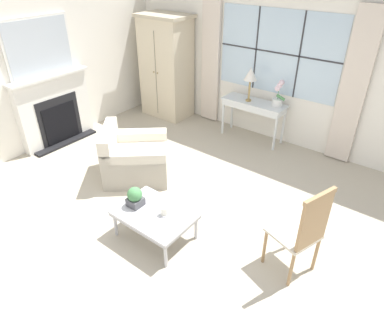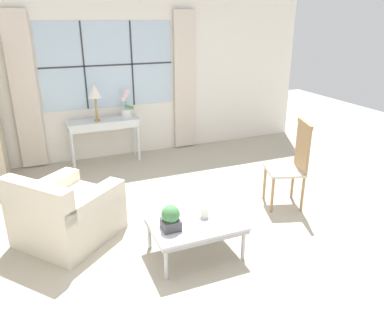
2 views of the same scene
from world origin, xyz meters
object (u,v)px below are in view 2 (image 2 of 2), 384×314
(coffee_table, at_px, (195,225))
(potted_plant_small, at_px, (171,218))
(console_table, at_px, (104,125))
(potted_orchid, at_px, (126,106))
(pillar_candle, at_px, (204,213))
(side_chair_wooden, at_px, (294,160))
(armchair_upholstered, at_px, (67,215))
(table_lamp, at_px, (95,92))

(coffee_table, distance_m, potted_plant_small, 0.32)
(console_table, relative_size, potted_plant_small, 4.55)
(potted_orchid, height_order, pillar_candle, potted_orchid)
(potted_plant_small, bearing_deg, coffee_table, 7.92)
(potted_orchid, bearing_deg, side_chair_wooden, -58.84)
(potted_orchid, height_order, armchair_upholstered, potted_orchid)
(table_lamp, distance_m, potted_plant_small, 3.08)
(table_lamp, xyz_separation_m, pillar_candle, (0.59, -2.91, -0.77))
(console_table, distance_m, potted_orchid, 0.49)
(console_table, xyz_separation_m, armchair_upholstered, (-0.81, -2.19, -0.35))
(console_table, bearing_deg, potted_plant_small, -88.15)
(potted_orchid, xyz_separation_m, side_chair_wooden, (1.53, -2.53, -0.29))
(side_chair_wooden, distance_m, coffee_table, 1.67)
(console_table, xyz_separation_m, coffee_table, (0.37, -2.99, -0.30))
(side_chair_wooden, height_order, pillar_candle, side_chair_wooden)
(console_table, distance_m, side_chair_wooden, 3.13)
(armchair_upholstered, distance_m, pillar_candle, 1.51)
(console_table, bearing_deg, pillar_candle, -80.59)
(console_table, xyz_separation_m, potted_plant_small, (0.10, -3.03, -0.13))
(side_chair_wooden, distance_m, pillar_candle, 1.53)
(console_table, xyz_separation_m, potted_orchid, (0.40, 0.06, 0.28))
(armchair_upholstered, bearing_deg, side_chair_wooden, -5.74)
(console_table, distance_m, pillar_candle, 2.99)
(table_lamp, relative_size, coffee_table, 0.66)
(potted_orchid, bearing_deg, potted_plant_small, -95.65)
(potted_orchid, distance_m, pillar_candle, 3.05)
(table_lamp, xyz_separation_m, side_chair_wooden, (2.03, -2.43, -0.58))
(armchair_upholstered, relative_size, potted_plant_small, 5.04)
(table_lamp, distance_m, potted_orchid, 0.59)
(potted_orchid, relative_size, potted_plant_small, 1.85)
(side_chair_wooden, xyz_separation_m, potted_plant_small, (-1.83, -0.57, -0.12))
(side_chair_wooden, xyz_separation_m, pillar_candle, (-1.44, -0.48, -0.19))
(console_table, bearing_deg, table_lamp, -158.87)
(armchair_upholstered, distance_m, coffee_table, 1.42)
(potted_orchid, distance_m, side_chair_wooden, 2.97)
(potted_orchid, height_order, side_chair_wooden, potted_orchid)
(console_table, bearing_deg, coffee_table, -82.96)
(coffee_table, xyz_separation_m, potted_plant_small, (-0.27, -0.04, 0.17))
(armchair_upholstered, xyz_separation_m, side_chair_wooden, (2.74, -0.28, 0.34))
(console_table, height_order, pillar_candle, console_table)
(potted_orchid, bearing_deg, coffee_table, -90.64)
(coffee_table, bearing_deg, pillar_candle, 20.60)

